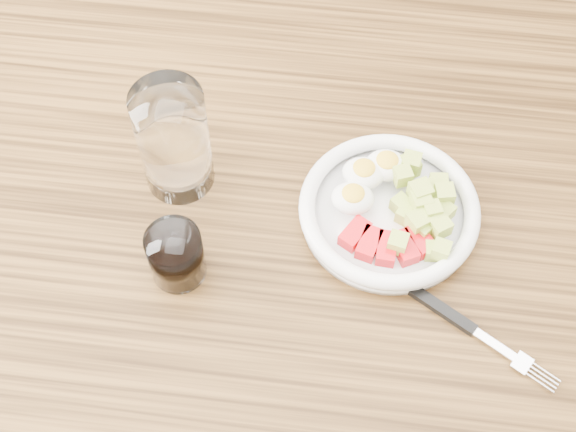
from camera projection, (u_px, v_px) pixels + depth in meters
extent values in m
plane|color=brown|center=(292.00, 429.00, 1.60)|extent=(4.00, 4.00, 0.00)
cube|color=brown|center=(295.00, 246.00, 0.96)|extent=(1.50, 0.90, 0.04)
cylinder|color=white|center=(388.00, 215.00, 0.95)|extent=(0.21, 0.21, 0.01)
torus|color=white|center=(389.00, 208.00, 0.94)|extent=(0.21, 0.21, 0.02)
cube|color=red|center=(355.00, 234.00, 0.92)|extent=(0.04, 0.04, 0.02)
cube|color=red|center=(369.00, 244.00, 0.92)|extent=(0.03, 0.04, 0.02)
cube|color=red|center=(387.00, 249.00, 0.91)|extent=(0.02, 0.04, 0.02)
cube|color=red|center=(404.00, 248.00, 0.91)|extent=(0.04, 0.04, 0.02)
cube|color=red|center=(420.00, 241.00, 0.92)|extent=(0.04, 0.04, 0.02)
ellipsoid|color=white|center=(363.00, 173.00, 0.95)|extent=(0.05, 0.04, 0.03)
ellipsoid|color=yellow|center=(364.00, 168.00, 0.94)|extent=(0.03, 0.03, 0.01)
ellipsoid|color=white|center=(386.00, 165.00, 0.96)|extent=(0.05, 0.04, 0.03)
ellipsoid|color=yellow|center=(387.00, 160.00, 0.95)|extent=(0.03, 0.03, 0.01)
ellipsoid|color=white|center=(353.00, 198.00, 0.93)|extent=(0.05, 0.04, 0.03)
ellipsoid|color=yellow|center=(353.00, 193.00, 0.93)|extent=(0.03, 0.03, 0.01)
cube|color=#BFCD4F|center=(432.00, 190.00, 0.94)|extent=(0.03, 0.03, 0.02)
cube|color=#BFCD4F|center=(398.00, 243.00, 0.91)|extent=(0.03, 0.03, 0.02)
cube|color=#BFCD4F|center=(406.00, 215.00, 0.93)|extent=(0.03, 0.03, 0.02)
cube|color=#BFCD4F|center=(444.00, 195.00, 0.93)|extent=(0.03, 0.03, 0.02)
cube|color=#BFCD4F|center=(441.00, 250.00, 0.90)|extent=(0.02, 0.02, 0.02)
cube|color=#BFCD4F|center=(432.00, 211.00, 0.92)|extent=(0.02, 0.02, 0.02)
cube|color=#BFCD4F|center=(421.00, 202.00, 0.93)|extent=(0.03, 0.03, 0.02)
cube|color=#BFCD4F|center=(411.00, 163.00, 0.95)|extent=(0.02, 0.02, 0.02)
cube|color=#BFCD4F|center=(402.00, 176.00, 0.94)|extent=(0.03, 0.03, 0.02)
cube|color=#BFCD4F|center=(423.00, 228.00, 0.92)|extent=(0.03, 0.03, 0.02)
cube|color=#BFCD4F|center=(440.00, 226.00, 0.91)|extent=(0.03, 0.03, 0.02)
cube|color=#BFCD4F|center=(437.00, 205.00, 0.93)|extent=(0.03, 0.03, 0.02)
cube|color=#BFCD4F|center=(418.00, 222.00, 0.92)|extent=(0.03, 0.03, 0.02)
cube|color=#BFCD4F|center=(400.00, 204.00, 0.94)|extent=(0.03, 0.03, 0.02)
cube|color=#BFCD4F|center=(433.00, 251.00, 0.91)|extent=(0.02, 0.02, 0.02)
cube|color=#BFCD4F|center=(444.00, 211.00, 0.93)|extent=(0.03, 0.03, 0.02)
cube|color=#BFCD4F|center=(420.00, 192.00, 0.93)|extent=(0.03, 0.03, 0.02)
cube|color=#BFCD4F|center=(438.00, 185.00, 0.95)|extent=(0.02, 0.02, 0.02)
cube|color=#BFCD4F|center=(422.00, 196.00, 0.94)|extent=(0.03, 0.03, 0.02)
cube|color=#BFCD4F|center=(409.00, 166.00, 0.96)|extent=(0.03, 0.03, 0.02)
cube|color=black|center=(439.00, 307.00, 0.89)|extent=(0.09, 0.06, 0.01)
cube|color=silver|center=(496.00, 346.00, 0.87)|extent=(0.05, 0.04, 0.00)
cube|color=silver|center=(522.00, 363.00, 0.86)|extent=(0.03, 0.03, 0.00)
cylinder|color=silver|center=(540.00, 383.00, 0.85)|extent=(0.03, 0.02, 0.00)
cylinder|color=silver|center=(542.00, 379.00, 0.85)|extent=(0.03, 0.02, 0.00)
cylinder|color=silver|center=(544.00, 376.00, 0.85)|extent=(0.03, 0.02, 0.00)
cylinder|color=silver|center=(547.00, 372.00, 0.85)|extent=(0.03, 0.02, 0.00)
cylinder|color=white|center=(174.00, 140.00, 0.93)|extent=(0.08, 0.08, 0.15)
cylinder|color=white|center=(176.00, 255.00, 0.89)|extent=(0.06, 0.06, 0.07)
cylinder|color=black|center=(176.00, 256.00, 0.89)|extent=(0.06, 0.06, 0.06)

